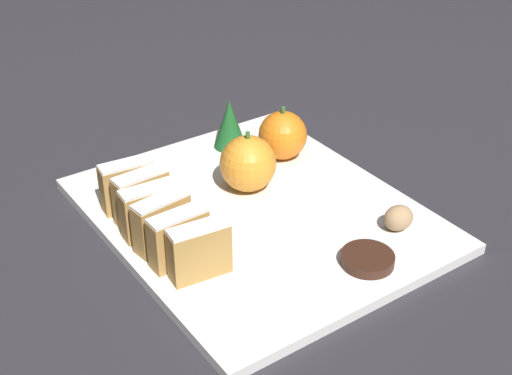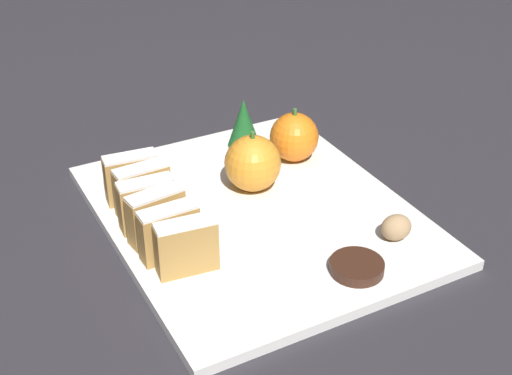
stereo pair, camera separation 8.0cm
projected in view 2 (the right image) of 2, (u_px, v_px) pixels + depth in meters
ground_plane at (256, 219)px, 0.82m from camera, size 6.00×6.00×0.00m
serving_platter at (256, 214)px, 0.82m from camera, size 0.33×0.39×0.01m
stollen_slice_front at (186, 247)px, 0.70m from camera, size 0.06×0.03×0.06m
stollen_slice_second at (169, 233)px, 0.72m from camera, size 0.06×0.02×0.06m
stollen_slice_third at (158, 218)px, 0.75m from camera, size 0.06×0.03×0.06m
stollen_slice_fourth at (147, 204)px, 0.77m from camera, size 0.06×0.03×0.06m
stollen_slice_fifth at (142, 190)px, 0.79m from camera, size 0.06×0.03×0.06m
stollen_slice_sixth at (132, 178)px, 0.82m from camera, size 0.06×0.03×0.06m
orange_near at (253, 163)px, 0.84m from camera, size 0.07×0.07×0.08m
orange_far at (294, 137)px, 0.90m from camera, size 0.06×0.06×0.07m
walnut at (396, 227)px, 0.76m from camera, size 0.03×0.03×0.03m
chocolate_cookie at (357, 267)px, 0.71m from camera, size 0.06×0.06×0.01m
evergreen_sprig at (244, 123)px, 0.93m from camera, size 0.04×0.04×0.07m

